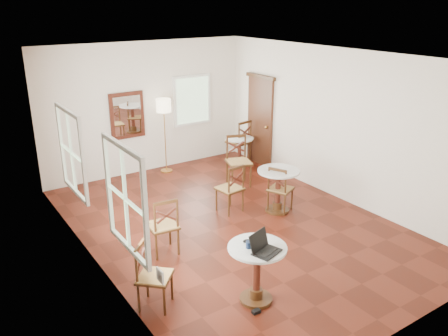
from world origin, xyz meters
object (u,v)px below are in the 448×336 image
at_px(chair_near_a, 163,226).
at_px(mouse, 246,241).
at_px(cafe_table_mid, 278,186).
at_px(chair_mid_a, 231,188).
at_px(chair_mid_b, 280,189).
at_px(navy_mug, 249,245).
at_px(cafe_table_back, 239,149).
at_px(floor_lamp, 164,110).
at_px(chair_near_b, 153,276).
at_px(chair_back_b, 238,161).
at_px(laptop, 263,247).
at_px(power_adapter, 256,311).
at_px(cafe_table_near, 257,267).
at_px(water_glass, 254,246).
at_px(chair_back_a, 240,141).

xyz_separation_m(chair_near_a, mouse, (0.41, -1.65, 0.36)).
xyz_separation_m(cafe_table_mid, chair_mid_a, (-0.75, 0.49, -0.05)).
height_order(chair_mid_b, mouse, chair_mid_b).
bearing_deg(chair_mid_b, navy_mug, 106.71).
height_order(cafe_table_back, chair_mid_b, chair_mid_b).
bearing_deg(floor_lamp, cafe_table_back, -21.28).
relative_size(chair_near_b, chair_mid_a, 0.96).
distance_m(chair_near_b, chair_mid_a, 3.11).
bearing_deg(chair_back_b, floor_lamp, 138.58).
relative_size(chair_back_b, mouse, 10.57).
distance_m(chair_near_a, laptop, 2.05).
bearing_deg(power_adapter, cafe_table_near, 52.84).
distance_m(navy_mug, water_glass, 0.07).
relative_size(chair_near_a, chair_mid_a, 1.02).
xyz_separation_m(chair_back_a, navy_mug, (-3.24, -4.71, 0.33)).
bearing_deg(chair_mid_a, chair_near_a, 14.23).
height_order(mouse, power_adapter, mouse).
distance_m(chair_back_a, power_adapter, 5.99).
distance_m(cafe_table_mid, mouse, 2.82).
height_order(chair_near_a, chair_back_a, chair_back_a).
bearing_deg(cafe_table_mid, floor_lamp, 103.61).
relative_size(chair_mid_b, navy_mug, 7.77).
bearing_deg(power_adapter, navy_mug, 77.07).
bearing_deg(navy_mug, water_glass, -60.96).
bearing_deg(floor_lamp, chair_back_b, -59.95).
bearing_deg(navy_mug, chair_mid_b, 41.53).
bearing_deg(water_glass, cafe_table_mid, 43.56).
relative_size(laptop, mouse, 4.12).
height_order(cafe_table_near, laptop, laptop).
bearing_deg(chair_back_a, mouse, 44.78).
relative_size(cafe_table_mid, chair_back_b, 0.77).
bearing_deg(chair_back_b, chair_mid_b, -76.54).
relative_size(cafe_table_mid, chair_mid_b, 0.92).
relative_size(cafe_table_back, floor_lamp, 0.41).
height_order(chair_near_a, navy_mug, chair_near_a).
relative_size(chair_mid_a, chair_mid_b, 1.04).
distance_m(chair_mid_a, navy_mug, 2.87).
xyz_separation_m(cafe_table_mid, laptop, (-2.08, -2.15, 0.37)).
xyz_separation_m(cafe_table_mid, mouse, (-2.12, -1.84, 0.32)).
relative_size(cafe_table_near, laptop, 1.94).
distance_m(chair_near_a, chair_near_b, 1.37).
distance_m(chair_mid_a, power_adapter, 3.14).
bearing_deg(cafe_table_back, chair_back_a, 53.84).
height_order(water_glass, power_adapter, water_glass).
bearing_deg(chair_back_a, chair_near_b, 32.96).
distance_m(chair_mid_b, navy_mug, 2.98).
relative_size(chair_back_a, navy_mug, 9.20).
xyz_separation_m(cafe_table_mid, cafe_table_back, (0.90, 2.51, -0.08)).
relative_size(cafe_table_back, laptop, 1.67).
distance_m(chair_mid_a, mouse, 2.73).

